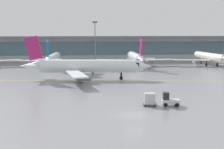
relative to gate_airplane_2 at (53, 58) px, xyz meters
The scene contains 10 objects.
ground_plane 67.74m from the gate_airplane_2, 76.91° to the right, with size 400.00×400.00×0.00m, color gray.
taxiway_centreline_stripe 35.00m from the gate_airplane_2, 72.97° to the right, with size 110.00×0.36×0.01m, color yellow.
terminal_concourse 26.67m from the gate_airplane_2, 54.77° to the left, with size 200.11×11.00×9.60m.
gate_airplane_2 is the anchor object (origin of this frame).
gate_airplane_3 26.89m from the gate_airplane_2, ahead, with size 26.17×28.09×9.32m.
gate_airplane_4 51.80m from the gate_airplane_2, ahead, with size 26.14×28.13×9.32m.
taxiing_regional_jet 32.83m from the gate_airplane_2, 72.59° to the right, with size 31.18×28.79×10.32m.
baggage_tug 64.68m from the gate_airplane_2, 70.54° to the right, with size 2.79×1.97×2.10m.
cargo_dolly_lead 63.29m from the gate_airplane_2, 72.90° to the right, with size 2.33×1.92×1.94m.
apron_light_mast_1 20.82m from the gate_airplane_2, 43.95° to the left, with size 1.80×0.36×14.98m.
Camera 1 is at (-7.68, -43.46, 11.17)m, focal length 53.47 mm.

